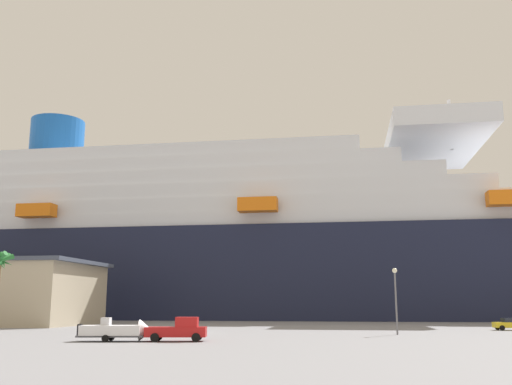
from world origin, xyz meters
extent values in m
plane|color=gray|center=(0.00, 30.00, 0.00)|extent=(600.00, 600.00, 0.00)
cube|color=#191E38|center=(-20.18, 65.30, 9.70)|extent=(209.52, 46.41, 19.40)
cube|color=white|center=(-20.18, 65.30, 20.97)|extent=(184.44, 42.33, 3.15)
cube|color=white|center=(-24.33, 65.48, 24.12)|extent=(173.30, 41.61, 3.15)
cube|color=white|center=(-28.49, 65.66, 27.27)|extent=(161.82, 40.62, 3.15)
cube|color=white|center=(-32.65, 65.85, 30.42)|extent=(150.82, 39.35, 3.15)
cube|color=white|center=(-36.81, 66.03, 33.57)|extent=(141.75, 37.97, 3.15)
cube|color=white|center=(-40.96, 66.22, 36.72)|extent=(133.34, 36.65, 3.15)
cube|color=white|center=(42.18, 62.54, 40.29)|extent=(22.60, 41.86, 4.00)
cylinder|color=#1959B2|center=(-51.36, 66.67, 44.13)|extent=(13.99, 13.99, 11.67)
cylinder|color=silver|center=(46.34, 62.36, 44.29)|extent=(0.80, 0.80, 12.00)
cube|color=orange|center=(-45.28, 47.02, 23.18)|extent=(8.13, 3.55, 2.80)
cube|color=orange|center=(3.22, 44.87, 23.18)|extent=(8.13, 3.55, 2.80)
cube|color=orange|center=(51.72, 42.73, 23.18)|extent=(8.13, 3.55, 2.80)
cube|color=red|center=(2.15, -15.80, 0.85)|extent=(5.79, 2.63, 0.90)
cube|color=red|center=(3.15, -15.68, 1.75)|extent=(2.21, 2.06, 0.90)
cube|color=#26333F|center=(3.81, -15.61, 1.66)|extent=(0.29, 1.68, 0.63)
cylinder|color=black|center=(3.98, -14.58, 0.40)|extent=(0.83, 0.37, 0.80)
cylinder|color=black|center=(4.21, -16.57, 0.40)|extent=(0.83, 0.37, 0.80)
cylinder|color=black|center=(0.25, -15.01, 0.40)|extent=(0.83, 0.37, 0.80)
cylinder|color=black|center=(0.48, -17.00, 0.40)|extent=(0.83, 0.37, 0.80)
cube|color=#595960|center=(-3.79, -16.48, 0.47)|extent=(6.32, 2.66, 0.16)
cube|color=#595960|center=(-0.19, -16.07, 0.47)|extent=(2.01, 0.35, 0.10)
cylinder|color=black|center=(-4.19, -15.43, 0.32)|extent=(0.66, 0.29, 0.64)
cylinder|color=black|center=(-3.94, -17.60, 0.32)|extent=(0.66, 0.29, 0.64)
cube|color=white|center=(-3.79, -16.48, 1.00)|extent=(5.79, 2.81, 0.90)
cone|color=white|center=(-0.62, -16.12, 1.00)|extent=(1.42, 2.10, 1.97)
cube|color=silver|center=(-4.34, -16.55, 1.80)|extent=(0.91, 1.08, 0.70)
cube|color=black|center=(-6.76, -16.82, 1.00)|extent=(0.41, 0.54, 1.10)
cone|color=#287233|center=(-25.32, 1.10, 8.89)|extent=(0.73, 3.18, 2.25)
cone|color=#287233|center=(-25.43, 1.37, 8.89)|extent=(2.58, 2.68, 2.53)
cone|color=#287233|center=(-25.77, 1.49, 8.89)|extent=(3.36, 1.08, 1.80)
cone|color=#287233|center=(-25.41, 0.84, 8.89)|extent=(2.65, 2.97, 1.88)
sphere|color=#287233|center=(-25.72, 1.10, 8.79)|extent=(1.10, 1.10, 1.10)
cylinder|color=slate|center=(24.01, -2.15, 3.44)|extent=(0.20, 0.20, 6.87)
sphere|color=#F9F2CC|center=(24.01, -2.15, 7.12)|extent=(0.56, 0.56, 0.56)
cube|color=yellow|center=(40.16, 10.63, 0.68)|extent=(4.27, 1.95, 0.70)
cube|color=#1E232D|center=(40.37, 10.64, 1.31)|extent=(2.41, 1.71, 0.55)
cylinder|color=black|center=(38.80, 9.68, 0.33)|extent=(0.67, 0.24, 0.66)
cylinder|color=black|center=(38.74, 11.49, 0.33)|extent=(0.67, 0.24, 0.66)
camera|label=1|loc=(15.58, -69.13, 3.45)|focal=40.12mm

